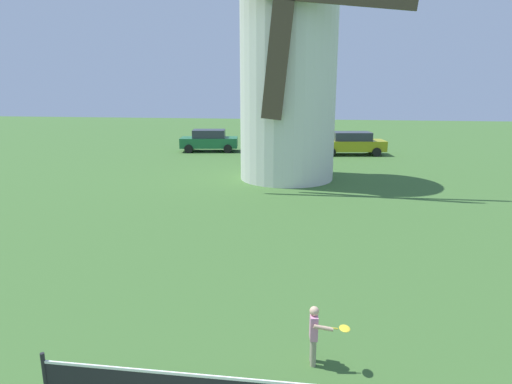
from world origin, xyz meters
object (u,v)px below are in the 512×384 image
at_px(player_far, 315,332).
at_px(parked_car_blue, 275,141).
at_px(windmill, 288,54).
at_px(parked_car_green, 209,140).
at_px(parked_car_mustard, 352,143).

distance_m(player_far, parked_car_blue, 24.33).
height_order(player_far, parked_car_blue, parked_car_blue).
distance_m(windmill, parked_car_green, 11.93).
bearing_deg(parked_car_blue, windmill, -80.68).
xyz_separation_m(parked_car_blue, parked_car_mustard, (5.32, -0.24, 0.00)).
relative_size(parked_car_green, parked_car_blue, 0.93).
distance_m(windmill, parked_car_mustard, 10.74).
bearing_deg(parked_car_blue, parked_car_green, -179.82).
relative_size(player_far, parked_car_mustard, 0.23).
bearing_deg(parked_car_mustard, parked_car_blue, 177.38).
relative_size(parked_car_blue, parked_car_mustard, 0.98).
bearing_deg(windmill, parked_car_blue, 99.32).
bearing_deg(parked_car_mustard, player_far, -95.60).
bearing_deg(player_far, parked_car_mustard, 84.40).
height_order(windmill, player_far, windmill).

